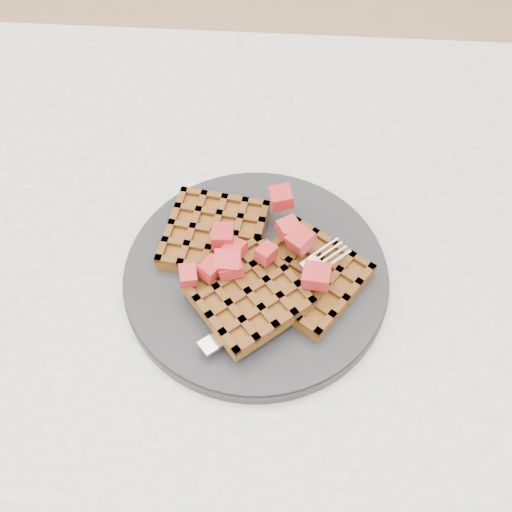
% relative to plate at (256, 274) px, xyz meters
% --- Properties ---
extents(ground, '(4.00, 4.00, 0.00)m').
position_rel_plate_xyz_m(ground, '(0.09, 0.01, -0.76)').
color(ground, tan).
rests_on(ground, ground).
extents(table, '(1.20, 0.80, 0.75)m').
position_rel_plate_xyz_m(table, '(0.09, 0.01, -0.12)').
color(table, silver).
rests_on(table, ground).
extents(plate, '(0.27, 0.27, 0.02)m').
position_rel_plate_xyz_m(plate, '(0.00, 0.00, 0.00)').
color(plate, black).
rests_on(plate, table).
extents(waffles, '(0.22, 0.19, 0.03)m').
position_rel_plate_xyz_m(waffles, '(0.00, -0.00, 0.02)').
color(waffles, brown).
rests_on(waffles, plate).
extents(strawberry_pile, '(0.15, 0.15, 0.02)m').
position_rel_plate_xyz_m(strawberry_pile, '(0.00, 0.00, 0.05)').
color(strawberry_pile, maroon).
rests_on(strawberry_pile, waffles).
extents(fork, '(0.15, 0.14, 0.02)m').
position_rel_plate_xyz_m(fork, '(0.03, -0.03, 0.02)').
color(fork, silver).
rests_on(fork, plate).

